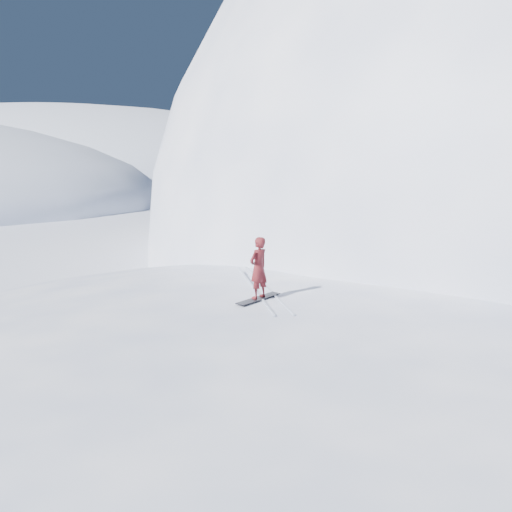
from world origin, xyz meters
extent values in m
plane|color=white|center=(0.00, 0.00, 0.00)|extent=(400.00, 400.00, 0.00)
ellipsoid|color=white|center=(1.00, 3.00, 0.00)|extent=(36.00, 28.00, 4.80)
ellipsoid|color=white|center=(10.00, 20.00, 0.00)|extent=(28.00, 24.00, 18.00)
ellipsoid|color=white|center=(-40.00, 110.00, 0.00)|extent=(140.00, 90.00, 36.00)
ellipsoid|color=white|center=(-4.00, -2.00, 0.00)|extent=(6.00, 5.40, 0.80)
ellipsoid|color=white|center=(-2.00, 6.00, 0.00)|extent=(7.00, 6.30, 1.00)
cube|color=black|center=(-1.62, 3.80, 2.41)|extent=(1.42, 1.40, 0.03)
imported|color=maroon|center=(-1.62, 3.80, 3.35)|extent=(0.79, 0.78, 1.83)
cube|color=silver|center=(-1.68, 5.14, 2.42)|extent=(0.80, 5.96, 0.04)
cube|color=silver|center=(-1.26, 5.14, 2.42)|extent=(1.03, 5.93, 0.04)
camera|label=1|loc=(-2.74, -10.42, 6.56)|focal=35.00mm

